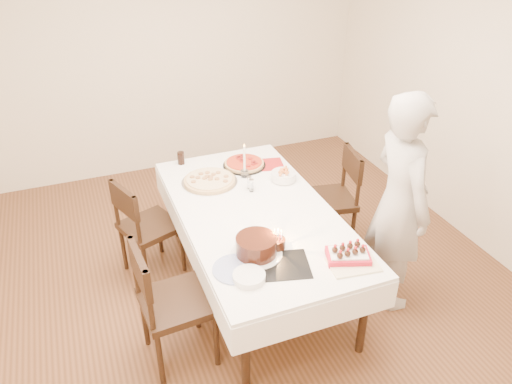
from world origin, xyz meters
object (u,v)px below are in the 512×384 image
object	(u,v)px
pizza_pepperoni	(244,164)
strawberry_box	(348,255)
cola_glass	(181,158)
layer_cake	(256,246)
chair_right_savory	(328,199)
chair_left_dessert	(177,302)
chair_left_savory	(150,226)
taper_candle	(244,160)
dining_table	(256,249)
pizza_white	(210,180)
birthday_cake	(277,239)
person	(399,203)
pasta_bowl	(284,176)

from	to	relation	value
pizza_pepperoni	strawberry_box	distance (m)	1.54
strawberry_box	cola_glass	bearing A→B (deg)	111.64
pizza_pepperoni	layer_cake	distance (m)	1.31
chair_right_savory	layer_cake	xyz separation A→B (m)	(-1.04, -0.84, 0.35)
chair_left_dessert	layer_cake	world-z (taller)	chair_left_dessert
chair_left_savory	strawberry_box	distance (m)	1.74
chair_left_dessert	taper_candle	distance (m)	1.43
dining_table	chair_left_savory	size ratio (longest dim) A/B	2.32
pizza_white	taper_candle	size ratio (longest dim) A/B	1.51
pizza_white	strawberry_box	distance (m)	1.46
pizza_pepperoni	birthday_cake	distance (m)	1.26
birthday_cake	dining_table	bearing A→B (deg)	85.49
chair_right_savory	person	world-z (taller)	person
chair_left_dessert	cola_glass	size ratio (longest dim) A/B	8.48
chair_left_savory	dining_table	bearing A→B (deg)	125.04
person	cola_glass	size ratio (longest dim) A/B	15.03
chair_left_dessert	pizza_pepperoni	xyz separation A→B (m)	(0.95, 1.24, 0.28)
pizza_white	pasta_bowl	bearing A→B (deg)	-17.41
pizza_white	cola_glass	world-z (taller)	cola_glass
chair_left_savory	pizza_white	distance (m)	0.63
pizza_pepperoni	cola_glass	bearing A→B (deg)	154.65
birthday_cake	strawberry_box	distance (m)	0.49
dining_table	chair_right_savory	world-z (taller)	chair_right_savory
pasta_bowl	taper_candle	distance (m)	0.36
chair_left_savory	chair_right_savory	bearing A→B (deg)	152.73
pizza_pepperoni	cola_glass	xyz separation A→B (m)	(-0.52, 0.25, 0.04)
dining_table	pizza_pepperoni	world-z (taller)	pizza_pepperoni
dining_table	pasta_bowl	bearing A→B (deg)	42.64
chair_left_savory	cola_glass	world-z (taller)	chair_left_savory
taper_candle	chair_left_dessert	bearing A→B (deg)	-130.01
pasta_bowl	strawberry_box	world-z (taller)	pasta_bowl
taper_candle	birthday_cake	xyz separation A→B (m)	(-0.15, -1.05, -0.08)
pizza_pepperoni	taper_candle	bearing A→B (deg)	-109.36
person	strawberry_box	size ratio (longest dim) A/B	6.13
layer_cake	pasta_bowl	bearing A→B (deg)	55.82
strawberry_box	pasta_bowl	bearing A→B (deg)	87.93
dining_table	chair_right_savory	bearing A→B (deg)	21.67
chair_right_savory	pizza_white	world-z (taller)	chair_right_savory
chair_left_dessert	taper_candle	bearing A→B (deg)	-134.15
pasta_bowl	strawberry_box	xyz separation A→B (m)	(-0.04, -1.15, -0.01)
chair_left_dessert	cola_glass	xyz separation A→B (m)	(0.42, 1.48, 0.31)
dining_table	pizza_pepperoni	xyz separation A→B (m)	(0.17, 0.74, 0.40)
taper_candle	layer_cake	world-z (taller)	taper_candle
person	pasta_bowl	bearing A→B (deg)	37.74
pizza_pepperoni	strawberry_box	bearing A→B (deg)	-83.22
chair_left_dessert	chair_left_savory	bearing A→B (deg)	-94.88
chair_left_dessert	strawberry_box	bearing A→B (deg)	161.51
pizza_white	taper_candle	world-z (taller)	taper_candle
pasta_bowl	pizza_white	bearing A→B (deg)	162.59
cola_glass	birthday_cake	world-z (taller)	birthday_cake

